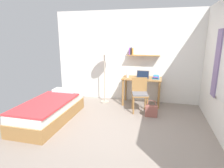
% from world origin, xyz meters
% --- Properties ---
extents(ground_plane, '(5.28, 5.28, 0.00)m').
position_xyz_m(ground_plane, '(0.00, 0.00, 0.00)').
color(ground_plane, gray).
extents(wall_back, '(4.40, 0.27, 2.60)m').
position_xyz_m(wall_back, '(0.00, 2.02, 1.30)').
color(wall_back, white).
rests_on(wall_back, ground_plane).
extents(bed, '(0.88, 1.93, 0.54)m').
position_xyz_m(bed, '(-1.49, 0.13, 0.24)').
color(bed, '#9E703D').
rests_on(bed, ground_plane).
extents(desk, '(1.06, 0.55, 0.77)m').
position_xyz_m(desk, '(0.42, 1.70, 0.62)').
color(desk, '#9E703D').
rests_on(desk, ground_plane).
extents(desk_chair, '(0.48, 0.47, 0.85)m').
position_xyz_m(desk_chair, '(0.42, 1.20, 0.49)').
color(desk_chair, '#9E703D').
rests_on(desk_chair, ground_plane).
extents(standing_lamp, '(0.39, 0.39, 1.63)m').
position_xyz_m(standing_lamp, '(-0.63, 1.63, 1.43)').
color(standing_lamp, '#B2A893').
rests_on(standing_lamp, ground_plane).
extents(laptop, '(0.34, 0.21, 0.19)m').
position_xyz_m(laptop, '(0.44, 1.70, 0.82)').
color(laptop, '#2D2D33').
rests_on(laptop, desk).
extents(water_bottle, '(0.07, 0.07, 0.24)m').
position_xyz_m(water_bottle, '(0.03, 1.65, 0.89)').
color(water_bottle, silver).
rests_on(water_bottle, desk).
extents(book_stack, '(0.18, 0.25, 0.10)m').
position_xyz_m(book_stack, '(0.80, 1.68, 0.81)').
color(book_stack, '#3384C6').
rests_on(book_stack, desk).
extents(handbag, '(0.29, 0.12, 0.42)m').
position_xyz_m(handbag, '(0.75, 0.90, 0.15)').
color(handbag, '#99564C').
rests_on(handbag, ground_plane).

